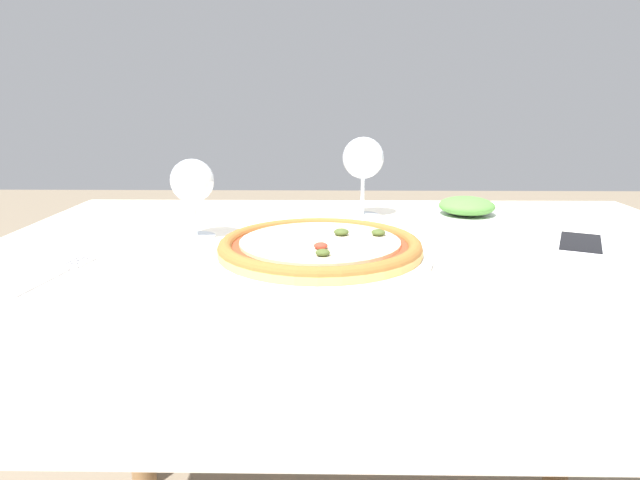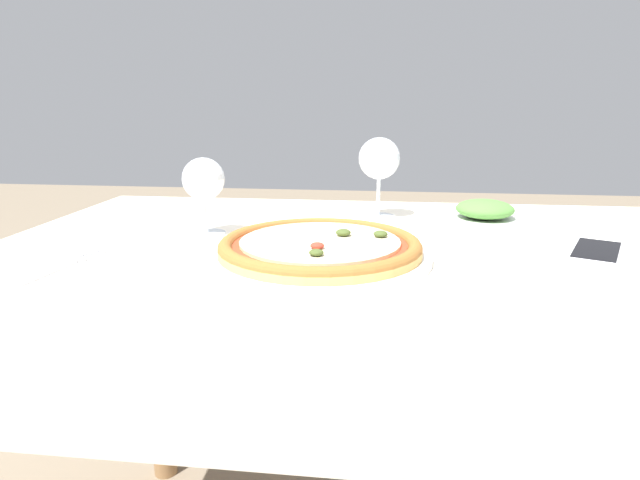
{
  "view_description": "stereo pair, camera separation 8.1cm",
  "coord_description": "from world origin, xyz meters",
  "px_view_note": "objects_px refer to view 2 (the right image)",
  "views": [
    {
      "loc": [
        -0.06,
        -0.79,
        0.96
      ],
      "look_at": [
        -0.07,
        -0.01,
        0.75
      ],
      "focal_mm": 30.0,
      "sensor_mm": 36.0,
      "label": 1
    },
    {
      "loc": [
        0.03,
        -0.79,
        0.96
      ],
      "look_at": [
        -0.07,
        -0.01,
        0.75
      ],
      "focal_mm": 30.0,
      "sensor_mm": 36.0,
      "label": 2
    }
  ],
  "objects_px": {
    "wine_glass_far_left": "(203,182)",
    "wine_glass_far_right": "(379,161)",
    "pizza_plate": "(320,248)",
    "fork": "(64,265)",
    "side_plate": "(484,214)",
    "dining_table": "(363,312)",
    "cell_phone": "(596,252)"
  },
  "relations": [
    {
      "from": "fork",
      "to": "wine_glass_far_left",
      "type": "height_order",
      "value": "wine_glass_far_left"
    },
    {
      "from": "side_plate",
      "to": "dining_table",
      "type": "bearing_deg",
      "value": -129.11
    },
    {
      "from": "wine_glass_far_right",
      "to": "side_plate",
      "type": "height_order",
      "value": "wine_glass_far_right"
    },
    {
      "from": "dining_table",
      "to": "side_plate",
      "type": "relative_size",
      "value": 6.54
    },
    {
      "from": "fork",
      "to": "wine_glass_far_right",
      "type": "height_order",
      "value": "wine_glass_far_right"
    },
    {
      "from": "pizza_plate",
      "to": "wine_glass_far_right",
      "type": "relative_size",
      "value": 2.07
    },
    {
      "from": "wine_glass_far_left",
      "to": "cell_phone",
      "type": "distance_m",
      "value": 0.66
    },
    {
      "from": "pizza_plate",
      "to": "side_plate",
      "type": "distance_m",
      "value": 0.41
    },
    {
      "from": "wine_glass_far_right",
      "to": "cell_phone",
      "type": "distance_m",
      "value": 0.44
    },
    {
      "from": "fork",
      "to": "dining_table",
      "type": "bearing_deg",
      "value": 11.65
    },
    {
      "from": "wine_glass_far_left",
      "to": "wine_glass_far_right",
      "type": "height_order",
      "value": "wine_glass_far_right"
    },
    {
      "from": "pizza_plate",
      "to": "dining_table",
      "type": "bearing_deg",
      "value": 5.03
    },
    {
      "from": "pizza_plate",
      "to": "wine_glass_far_left",
      "type": "bearing_deg",
      "value": 150.37
    },
    {
      "from": "cell_phone",
      "to": "side_plate",
      "type": "distance_m",
      "value": 0.26
    },
    {
      "from": "fork",
      "to": "cell_phone",
      "type": "relative_size",
      "value": 1.06
    },
    {
      "from": "pizza_plate",
      "to": "wine_glass_far_right",
      "type": "height_order",
      "value": "wine_glass_far_right"
    },
    {
      "from": "dining_table",
      "to": "pizza_plate",
      "type": "xyz_separation_m",
      "value": [
        -0.07,
        -0.01,
        0.1
      ]
    },
    {
      "from": "fork",
      "to": "wine_glass_far_right",
      "type": "xyz_separation_m",
      "value": [
        0.45,
        0.4,
        0.12
      ]
    },
    {
      "from": "wine_glass_far_right",
      "to": "fork",
      "type": "bearing_deg",
      "value": -138.72
    },
    {
      "from": "wine_glass_far_left",
      "to": "wine_glass_far_right",
      "type": "xyz_separation_m",
      "value": [
        0.31,
        0.19,
        0.02
      ]
    },
    {
      "from": "wine_glass_far_left",
      "to": "wine_glass_far_right",
      "type": "distance_m",
      "value": 0.36
    },
    {
      "from": "fork",
      "to": "cell_phone",
      "type": "height_order",
      "value": "cell_phone"
    },
    {
      "from": "dining_table",
      "to": "side_plate",
      "type": "xyz_separation_m",
      "value": [
        0.23,
        0.28,
        0.1
      ]
    },
    {
      "from": "cell_phone",
      "to": "side_plate",
      "type": "xyz_separation_m",
      "value": [
        -0.13,
        0.22,
        0.01
      ]
    },
    {
      "from": "pizza_plate",
      "to": "wine_glass_far_right",
      "type": "xyz_separation_m",
      "value": [
        0.08,
        0.31,
        0.1
      ]
    },
    {
      "from": "wine_glass_far_right",
      "to": "cell_phone",
      "type": "xyz_separation_m",
      "value": [
        0.34,
        -0.24,
        -0.11
      ]
    },
    {
      "from": "fork",
      "to": "side_plate",
      "type": "relative_size",
      "value": 0.87
    },
    {
      "from": "dining_table",
      "to": "wine_glass_far_left",
      "type": "bearing_deg",
      "value": 157.36
    },
    {
      "from": "cell_phone",
      "to": "pizza_plate",
      "type": "bearing_deg",
      "value": -170.96
    },
    {
      "from": "wine_glass_far_right",
      "to": "cell_phone",
      "type": "bearing_deg",
      "value": -35.36
    },
    {
      "from": "pizza_plate",
      "to": "side_plate",
      "type": "bearing_deg",
      "value": 44.13
    },
    {
      "from": "dining_table",
      "to": "wine_glass_far_left",
      "type": "xyz_separation_m",
      "value": [
        -0.29,
        0.12,
        0.18
      ]
    }
  ]
}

